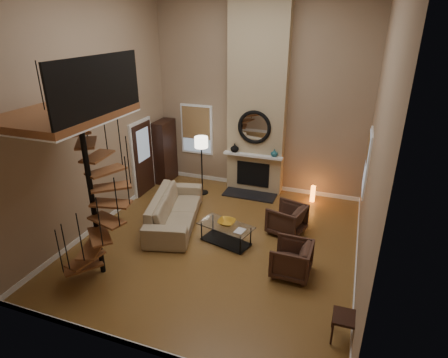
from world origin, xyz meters
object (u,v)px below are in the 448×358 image
(floor_lamp, at_px, (201,147))
(side_chair, at_px, (353,315))
(accent_lamp, at_px, (313,194))
(hutch, at_px, (165,151))
(armchair_near, at_px, (289,220))
(armchair_far, at_px, (295,260))
(sofa, at_px, (174,209))
(coffee_table, at_px, (226,232))

(floor_lamp, relative_size, side_chair, 1.85)
(floor_lamp, distance_m, accent_lamp, 3.34)
(floor_lamp, distance_m, side_chair, 6.09)
(hutch, relative_size, armchair_near, 2.41)
(armchair_far, distance_m, accent_lamp, 3.38)
(hutch, distance_m, floor_lamp, 1.59)
(hutch, distance_m, armchair_far, 5.75)
(accent_lamp, distance_m, side_chair, 4.89)
(floor_lamp, bearing_deg, armchair_far, -42.07)
(armchair_near, height_order, armchair_far, armchair_near)
(hutch, distance_m, accent_lamp, 4.58)
(floor_lamp, bearing_deg, side_chair, -44.53)
(hutch, xyz_separation_m, floor_lamp, (1.44, -0.49, 0.46))
(sofa, bearing_deg, accent_lamp, -67.27)
(armchair_near, relative_size, coffee_table, 0.59)
(floor_lamp, xyz_separation_m, side_chair, (4.30, -4.23, -0.89))
(hutch, height_order, sofa, hutch)
(accent_lamp, bearing_deg, armchair_near, -99.26)
(sofa, relative_size, coffee_table, 1.92)
(coffee_table, xyz_separation_m, floor_lamp, (-1.52, 2.24, 1.13))
(hutch, xyz_separation_m, sofa, (1.48, -2.34, -0.55))
(armchair_far, bearing_deg, armchair_near, -164.40)
(sofa, height_order, armchair_far, sofa)
(armchair_far, distance_m, floor_lamp, 4.42)
(armchair_far, height_order, coffee_table, armchair_far)
(armchair_near, relative_size, floor_lamp, 0.46)
(sofa, height_order, floor_lamp, floor_lamp)
(side_chair, bearing_deg, coffee_table, 144.38)
(sofa, height_order, accent_lamp, sofa)
(armchair_near, bearing_deg, accent_lamp, -174.23)
(hutch, distance_m, sofa, 2.83)
(coffee_table, relative_size, floor_lamp, 0.78)
(armchair_near, xyz_separation_m, accent_lamp, (0.30, 1.86, -0.10))
(armchair_near, distance_m, armchair_far, 1.57)
(coffee_table, bearing_deg, floor_lamp, 124.19)
(armchair_far, height_order, floor_lamp, floor_lamp)
(hutch, height_order, armchair_far, hutch)
(accent_lamp, relative_size, side_chair, 0.50)
(sofa, distance_m, side_chair, 4.87)
(armchair_far, bearing_deg, hutch, -125.11)
(armchair_near, relative_size, accent_lamp, 1.71)
(armchair_near, bearing_deg, sofa, -64.76)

